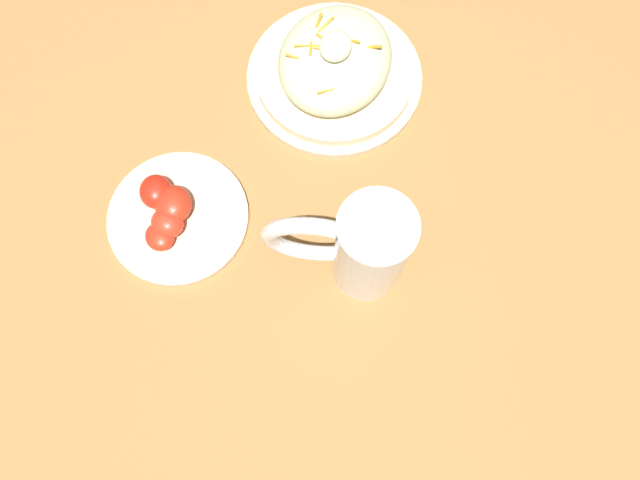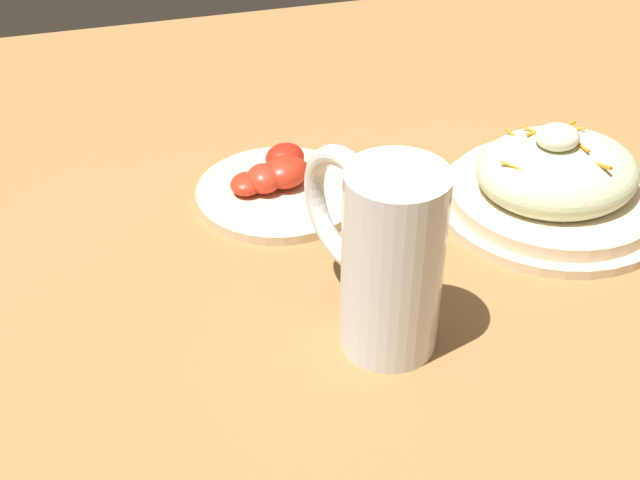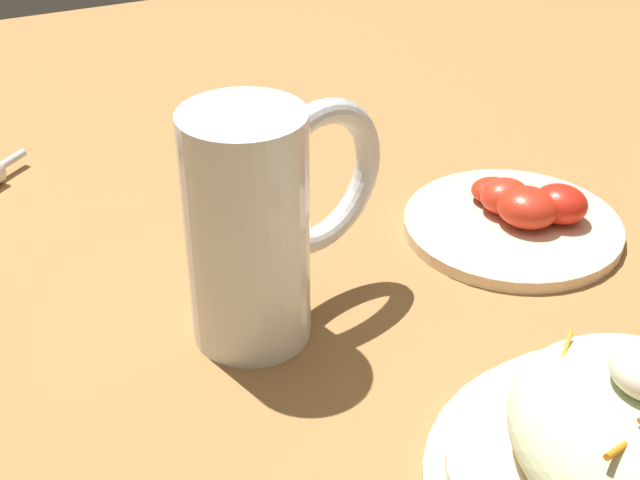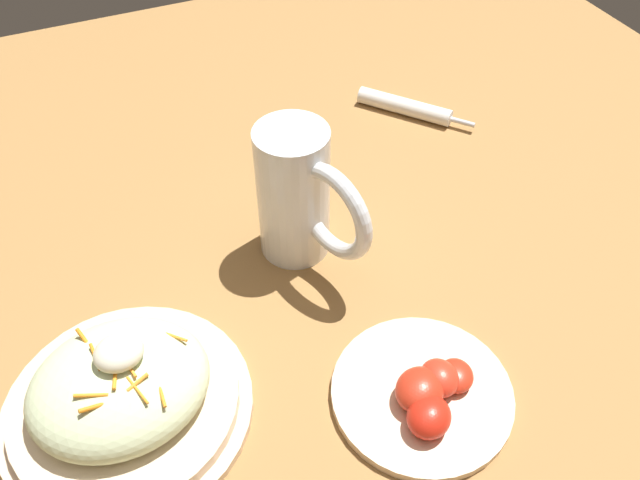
{
  "view_description": "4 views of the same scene",
  "coord_description": "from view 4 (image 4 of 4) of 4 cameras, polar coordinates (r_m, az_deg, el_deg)",
  "views": [
    {
      "loc": [
        -0.15,
        -0.07,
        0.67
      ],
      "look_at": [
        0.01,
        0.01,
        0.08
      ],
      "focal_mm": 31.73,
      "sensor_mm": 36.0,
      "label": 1
    },
    {
      "loc": [
        -0.17,
        -0.53,
        0.48
      ],
      "look_at": [
        -0.02,
        0.01,
        0.07
      ],
      "focal_mm": 46.66,
      "sensor_mm": 36.0,
      "label": 2
    },
    {
      "loc": [
        0.5,
        -0.21,
        0.39
      ],
      "look_at": [
        0.02,
        0.0,
        0.06
      ],
      "focal_mm": 50.86,
      "sensor_mm": 36.0,
      "label": 3
    },
    {
      "loc": [
        0.22,
        0.45,
        0.56
      ],
      "look_at": [
        0.02,
        0.01,
        0.06
      ],
      "focal_mm": 36.37,
      "sensor_mm": 36.0,
      "label": 4
    }
  ],
  "objects": [
    {
      "name": "ground_plane",
      "position": [
        0.75,
        1.11,
        -2.33
      ],
      "size": [
        1.43,
        1.43,
        0.0
      ],
      "primitive_type": "plane",
      "color": "#9E703D"
    },
    {
      "name": "salad_plate",
      "position": [
        0.64,
        -16.97,
        -12.8
      ],
      "size": [
        0.24,
        0.24,
        0.1
      ],
      "color": "beige",
      "rests_on": "ground_plane"
    },
    {
      "name": "beer_mug",
      "position": [
        0.72,
        -1.98,
        3.52
      ],
      "size": [
        0.09,
        0.16,
        0.16
      ],
      "color": "white",
      "rests_on": "ground_plane"
    },
    {
      "name": "napkin_roll",
      "position": [
        0.98,
        7.54,
        11.55
      ],
      "size": [
        0.13,
        0.15,
        0.02
      ],
      "color": "white",
      "rests_on": "ground_plane"
    },
    {
      "name": "tomato_plate",
      "position": [
        0.64,
        9.2,
        -13.17
      ],
      "size": [
        0.18,
        0.18,
        0.04
      ],
      "color": "beige",
      "rests_on": "ground_plane"
    }
  ]
}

